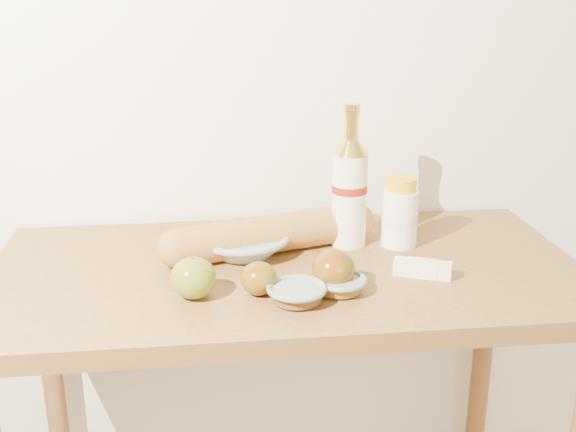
{
  "coord_description": "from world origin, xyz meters",
  "views": [
    {
      "loc": [
        -0.16,
        -0.17,
        1.48
      ],
      "look_at": [
        0.0,
        1.15,
        1.02
      ],
      "focal_mm": 45.0,
      "sensor_mm": 36.0,
      "label": 1
    }
  ],
  "objects_px": {
    "bourbon_bottle": "(350,189)",
    "egg_bowl": "(243,241)",
    "baguette": "(271,234)",
    "cream_bottle": "(400,214)",
    "table": "(286,321)"
  },
  "relations": [
    {
      "from": "table",
      "to": "baguette",
      "type": "distance_m",
      "value": 0.19
    },
    {
      "from": "egg_bowl",
      "to": "baguette",
      "type": "bearing_deg",
      "value": 0.09
    },
    {
      "from": "table",
      "to": "bourbon_bottle",
      "type": "distance_m",
      "value": 0.31
    },
    {
      "from": "egg_bowl",
      "to": "baguette",
      "type": "xyz_separation_m",
      "value": [
        0.06,
        0.0,
        0.01
      ]
    },
    {
      "from": "bourbon_bottle",
      "to": "cream_bottle",
      "type": "distance_m",
      "value": 0.12
    },
    {
      "from": "bourbon_bottle",
      "to": "egg_bowl",
      "type": "bearing_deg",
      "value": 176.55
    },
    {
      "from": "table",
      "to": "baguette",
      "type": "xyz_separation_m",
      "value": [
        -0.02,
        0.08,
        0.16
      ]
    },
    {
      "from": "cream_bottle",
      "to": "table",
      "type": "bearing_deg",
      "value": 178.06
    },
    {
      "from": "bourbon_bottle",
      "to": "baguette",
      "type": "distance_m",
      "value": 0.2
    },
    {
      "from": "cream_bottle",
      "to": "egg_bowl",
      "type": "xyz_separation_m",
      "value": [
        -0.34,
        -0.01,
        -0.04
      ]
    },
    {
      "from": "egg_bowl",
      "to": "baguette",
      "type": "height_order",
      "value": "baguette"
    },
    {
      "from": "egg_bowl",
      "to": "baguette",
      "type": "distance_m",
      "value": 0.06
    },
    {
      "from": "egg_bowl",
      "to": "table",
      "type": "bearing_deg",
      "value": -44.91
    },
    {
      "from": "table",
      "to": "bourbon_bottle",
      "type": "bearing_deg",
      "value": 35.94
    },
    {
      "from": "cream_bottle",
      "to": "egg_bowl",
      "type": "height_order",
      "value": "cream_bottle"
    }
  ]
}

